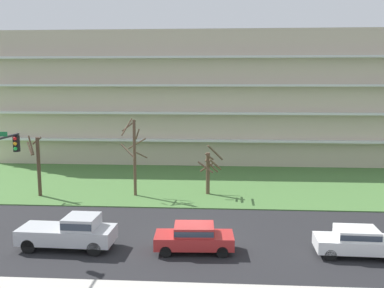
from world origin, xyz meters
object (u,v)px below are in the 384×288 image
tree_left (134,154)px  sedan_white_near_left (356,241)px  tree_far_left (38,164)px  pickup_silver_center_left (71,231)px  tree_center (209,170)px  sedan_red_center_right (194,237)px

tree_left → sedan_white_near_left: bearing=-37.8°
tree_far_left → pickup_silver_center_left: tree_far_left is taller
tree_far_left → tree_center: (14.08, 1.40, -0.58)m
tree_left → sedan_white_near_left: 18.60m
tree_center → sedan_white_near_left: (8.36, -11.98, -1.30)m
tree_center → sedan_red_center_right: 12.06m
tree_far_left → tree_left: bearing=5.1°
sedan_white_near_left → pickup_silver_center_left: bearing=-178.3°
tree_center → sedan_red_center_right: (-0.53, -11.98, -1.30)m
tree_left → pickup_silver_center_left: size_ratio=1.18×
tree_left → pickup_silver_center_left: tree_left is taller
tree_left → pickup_silver_center_left: (-1.41, -11.30, -2.55)m
tree_left → tree_center: (6.17, 0.69, -1.39)m
pickup_silver_center_left → tree_far_left: bearing=123.5°
tree_center → pickup_silver_center_left: tree_center is taller
tree_far_left → tree_left: 7.98m
pickup_silver_center_left → sedan_red_center_right: size_ratio=1.22×
sedan_white_near_left → sedan_red_center_right: size_ratio=0.99×
tree_left → pickup_silver_center_left: bearing=-97.1°
tree_left → sedan_white_near_left: size_ratio=1.45×
tree_far_left → tree_left: tree_left is taller
sedan_white_near_left → sedan_red_center_right: bearing=-178.3°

